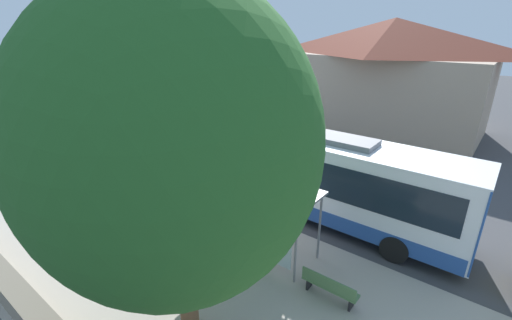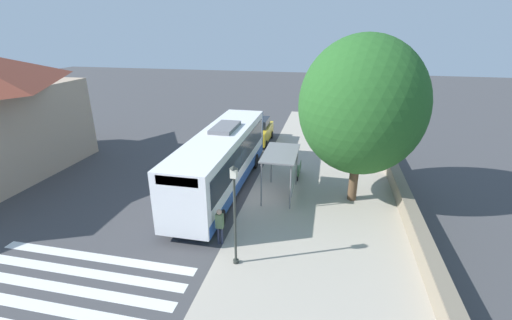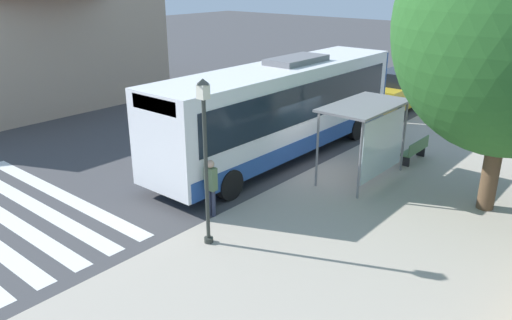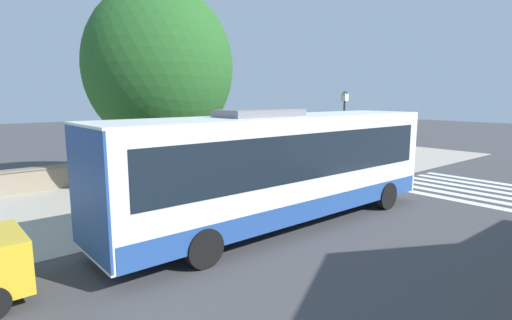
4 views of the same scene
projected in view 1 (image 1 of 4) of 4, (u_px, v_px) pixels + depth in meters
The scene contains 10 objects.
ground_plane at pixel (284, 226), 14.25m from camera, with size 120.00×120.00×0.00m, color #424244.
sidewalk_plaza at pixel (206, 287), 10.95m from camera, with size 9.00×44.00×0.02m.
crosswalk_stripes at pixel (210, 148), 23.24m from camera, with size 9.00×5.25×0.01m.
background_building at pixel (389, 74), 26.25m from camera, with size 7.95×14.29×8.31m.
bus at pixel (319, 174), 14.47m from camera, with size 2.69×12.05×3.75m.
bus_shelter at pixel (267, 201), 11.69m from camera, with size 1.88×3.45×2.65m.
pedestrian at pixel (203, 174), 16.73m from camera, with size 0.34×0.23×1.75m.
bench at pixel (329, 287), 10.29m from camera, with size 0.40×1.75×0.88m.
street_lamp_near at pixel (167, 144), 16.05m from camera, with size 0.28×0.28×4.40m.
shade_tree at pixel (174, 144), 7.46m from camera, with size 6.53×6.53×9.00m.
Camera 1 is at (-10.36, -6.60, 7.82)m, focal length 24.00 mm.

